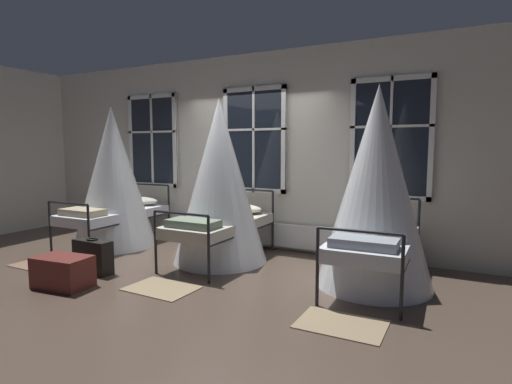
{
  "coord_description": "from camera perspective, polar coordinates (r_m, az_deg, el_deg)",
  "views": [
    {
      "loc": [
        3.12,
        -4.69,
        1.64
      ],
      "look_at": [
        0.57,
        0.22,
        1.04
      ],
      "focal_mm": 28.78,
      "sensor_mm": 36.0,
      "label": 1
    }
  ],
  "objects": [
    {
      "name": "back_wall_with_windows",
      "position": [
        6.82,
        0.16,
        5.65
      ],
      "size": [
        9.48,
        0.1,
        3.16
      ],
      "primitive_type": "cube",
      "color": "beige",
      "rests_on": "ground"
    },
    {
      "name": "rug_second",
      "position": [
        5.05,
        -12.99,
        -12.91
      ],
      "size": [
        0.82,
        0.59,
        0.01
      ],
      "primitive_type": "cube",
      "rotation": [
        0.0,
        0.0,
        -0.03
      ],
      "color": "#8E7A5B",
      "rests_on": "ground"
    },
    {
      "name": "window_bank",
      "position": [
        6.74,
        -0.31,
        0.91
      ],
      "size": [
        5.41,
        0.1,
        2.55
      ],
      "color": "black",
      "rests_on": "ground"
    },
    {
      "name": "cot_third",
      "position": [
        4.99,
        16.36,
        0.19
      ],
      "size": [
        1.35,
        1.87,
        2.37
      ],
      "rotation": [
        0.0,
        0.0,
        1.6
      ],
      "color": "black",
      "rests_on": "ground"
    },
    {
      "name": "rug_third",
      "position": [
        4.09,
        11.76,
        -17.56
      ],
      "size": [
        0.8,
        0.56,
        0.01
      ],
      "primitive_type": "cube",
      "rotation": [
        0.0,
        0.0,
        0.0
      ],
      "color": "#8E7A5B",
      "rests_on": "ground"
    },
    {
      "name": "ground",
      "position": [
        5.87,
        -6.08,
        -10.12
      ],
      "size": [
        20.49,
        20.49,
        0.0
      ],
      "primitive_type": "plane",
      "color": "#4C3D33"
    },
    {
      "name": "cot_second",
      "position": [
        5.89,
        -5.07,
        1.1
      ],
      "size": [
        1.35,
        1.85,
        2.33
      ],
      "rotation": [
        0.0,
        0.0,
        1.57
      ],
      "color": "black",
      "rests_on": "ground"
    },
    {
      "name": "cot_first",
      "position": [
        7.22,
        -19.19,
        1.66
      ],
      "size": [
        1.35,
        1.86,
        2.32
      ],
      "rotation": [
        0.0,
        0.0,
        1.58
      ],
      "color": "black",
      "rests_on": "ground"
    },
    {
      "name": "travel_trunk",
      "position": [
        5.43,
        -25.25,
        -10.0
      ],
      "size": [
        0.68,
        0.46,
        0.37
      ],
      "primitive_type": "cube",
      "rotation": [
        0.0,
        0.0,
        0.1
      ],
      "color": "#5B231E",
      "rests_on": "ground"
    },
    {
      "name": "rug_first",
      "position": [
        6.59,
        -27.5,
        -8.92
      ],
      "size": [
        0.8,
        0.56,
        0.01
      ],
      "primitive_type": "cube",
      "rotation": [
        0.0,
        0.0,
        -0.01
      ],
      "color": "brown",
      "rests_on": "ground"
    },
    {
      "name": "suitcase_dark",
      "position": [
        5.85,
        -21.71,
        -8.32
      ],
      "size": [
        0.56,
        0.22,
        0.47
      ],
      "rotation": [
        0.0,
        0.0,
        -0.02
      ],
      "color": "black",
      "rests_on": "ground"
    }
  ]
}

